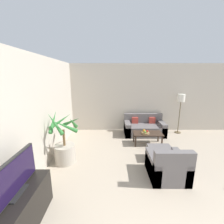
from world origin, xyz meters
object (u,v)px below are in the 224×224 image
object	(u,v)px
potted_palm	(65,147)
armchair	(167,166)
apple_green	(145,132)
orange_fruit	(144,130)
sofa_loveseat	(144,128)
tv_console	(19,211)
apple_red	(147,131)
coffee_table	(147,134)
ottoman	(159,153)
television	(13,178)
floor_lamp	(181,101)
fruit_bowl	(145,133)

from	to	relation	value
potted_palm	armchair	bearing A→B (deg)	-13.93
apple_green	armchair	size ratio (longest dim) A/B	0.09
armchair	orange_fruit	bearing A→B (deg)	96.19
sofa_loveseat	orange_fruit	world-z (taller)	sofa_loveseat
tv_console	orange_fruit	distance (m)	3.73
sofa_loveseat	apple_red	bearing A→B (deg)	-96.74
coffee_table	ottoman	xyz separation A→B (m)	(0.12, -0.93, -0.16)
apple_green	television	bearing A→B (deg)	-131.82
potted_palm	apple_green	distance (m)	2.47
television	floor_lamp	distance (m)	5.59
fruit_bowl	orange_fruit	bearing A→B (deg)	123.17
potted_palm	armchair	distance (m)	2.54
coffee_table	apple_red	size ratio (longest dim) A/B	12.66
sofa_loveseat	apple_green	bearing A→B (deg)	-100.50
tv_console	orange_fruit	xyz separation A→B (m)	(2.42, 2.83, 0.19)
fruit_bowl	apple_green	xyz separation A→B (m)	(-0.02, -0.07, 0.06)
potted_palm	orange_fruit	xyz separation A→B (m)	(2.28, 1.05, 0.06)
tv_console	apple_green	xyz separation A→B (m)	(2.43, 2.71, 0.19)
tv_console	sofa_loveseat	xyz separation A→B (m)	(2.62, 3.73, -0.04)
apple_red	apple_green	bearing A→B (deg)	-141.15
coffee_table	floor_lamp	bearing A→B (deg)	35.15
coffee_table	armchair	distance (m)	1.68
floor_lamp	apple_red	size ratio (longest dim) A/B	20.98
coffee_table	fruit_bowl	world-z (taller)	fruit_bowl
fruit_bowl	tv_console	bearing A→B (deg)	-131.38
floor_lamp	apple_red	bearing A→B (deg)	-143.67
coffee_table	ottoman	size ratio (longest dim) A/B	1.50
floor_lamp	orange_fruit	xyz separation A→B (m)	(-1.59, -1.04, -0.80)
armchair	potted_palm	bearing A→B (deg)	166.07
television	potted_palm	bearing A→B (deg)	85.77
television	ottoman	size ratio (longest dim) A/B	1.66
sofa_loveseat	coffee_table	size ratio (longest dim) A/B	1.62
tv_console	armchair	size ratio (longest dim) A/B	1.39
coffee_table	armchair	xyz separation A→B (m)	(0.05, -1.68, -0.08)
tv_console	orange_fruit	size ratio (longest dim) A/B	15.16
armchair	floor_lamp	bearing A→B (deg)	62.49
apple_red	coffee_table	bearing A→B (deg)	60.78
tv_console	coffee_table	xyz separation A→B (m)	(2.55, 2.85, 0.04)
fruit_bowl	sofa_loveseat	bearing A→B (deg)	80.12
ottoman	tv_console	bearing A→B (deg)	-144.25
armchair	apple_red	bearing A→B (deg)	93.42
potted_palm	fruit_bowl	distance (m)	2.52
coffee_table	potted_palm	bearing A→B (deg)	-156.10
tv_console	armchair	xyz separation A→B (m)	(2.60, 1.17, -0.04)
tv_console	sofa_loveseat	distance (m)	4.56
floor_lamp	armchair	distance (m)	3.22
television	sofa_loveseat	size ratio (longest dim) A/B	0.68
ottoman	coffee_table	bearing A→B (deg)	97.34
coffee_table	fruit_bowl	distance (m)	0.14
television	armchair	size ratio (longest dim) A/B	1.25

